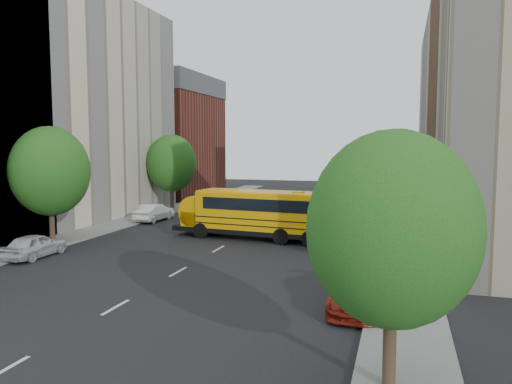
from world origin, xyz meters
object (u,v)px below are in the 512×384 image
at_px(street_tree_5, 400,163).
at_px(parked_car_0, 35,246).
at_px(street_tree_4, 400,163).
at_px(parked_car_1, 154,212).
at_px(parked_car_5, 387,195).
at_px(parked_car_3, 358,290).
at_px(safari_truck, 317,212).
at_px(street_tree_2, 172,163).
at_px(street_tree_3, 393,229).
at_px(school_bus, 257,212).
at_px(street_tree_1, 50,171).
at_px(parked_car_4, 371,216).

xyz_separation_m(street_tree_5, parked_car_0, (-20.60, -33.33, -3.98)).
relative_size(street_tree_4, parked_car_1, 1.75).
relative_size(street_tree_4, parked_car_5, 1.78).
xyz_separation_m(street_tree_5, parked_car_3, (-1.40, -37.24, -3.94)).
relative_size(safari_truck, parked_car_1, 1.51).
bearing_deg(street_tree_2, street_tree_3, -55.49).
bearing_deg(safari_truck, street_tree_2, 137.00).
height_order(street_tree_4, school_bus, street_tree_4).
relative_size(street_tree_2, parked_car_1, 1.66).
bearing_deg(street_tree_1, safari_truck, 33.29).
height_order(street_tree_2, street_tree_5, street_tree_2).
bearing_deg(parked_car_4, safari_truck, -130.12).
relative_size(street_tree_2, safari_truck, 1.10).
bearing_deg(street_tree_3, school_bus, 115.65).
bearing_deg(school_bus, parked_car_0, -133.40).
bearing_deg(parked_car_0, street_tree_2, -87.00).
xyz_separation_m(safari_truck, parked_car_5, (4.66, 22.40, -0.75)).
height_order(street_tree_2, safari_truck, street_tree_2).
distance_m(parked_car_4, parked_car_5, 17.59).
xyz_separation_m(street_tree_3, school_bus, (-9.62, 20.03, -2.49)).
relative_size(street_tree_2, parked_car_0, 1.80).
bearing_deg(parked_car_0, street_tree_1, -67.95).
bearing_deg(parked_car_1, parked_car_4, -167.11).
bearing_deg(parked_car_4, parked_car_5, 85.94).
distance_m(street_tree_2, street_tree_4, 22.00).
relative_size(street_tree_4, school_bus, 0.64).
distance_m(street_tree_1, street_tree_5, 37.20).
bearing_deg(parked_car_5, street_tree_2, -144.07).
xyz_separation_m(street_tree_2, school_bus, (12.38, -11.97, -2.87)).
bearing_deg(street_tree_5, school_bus, -111.87).
bearing_deg(parked_car_0, parked_car_5, -118.70).
distance_m(street_tree_2, street_tree_5, 25.06).
relative_size(parked_car_3, parked_car_4, 1.34).
height_order(safari_truck, parked_car_4, safari_truck).
xyz_separation_m(street_tree_4, parked_car_0, (-20.60, -21.33, -4.35)).
distance_m(safari_truck, parked_car_5, 22.89).
height_order(street_tree_2, parked_car_5, street_tree_2).
distance_m(street_tree_5, parked_car_5, 5.08).
relative_size(street_tree_4, parked_car_4, 2.06).
distance_m(street_tree_1, street_tree_3, 26.08).
relative_size(street_tree_3, school_bus, 0.56).
height_order(safari_truck, parked_car_1, safari_truck).
bearing_deg(parked_car_4, street_tree_4, 49.47).
bearing_deg(street_tree_1, parked_car_5, 57.92).
xyz_separation_m(street_tree_1, parked_car_3, (20.60, -7.24, -4.19)).
distance_m(street_tree_1, parked_car_4, 25.38).
bearing_deg(street_tree_3, street_tree_1, 147.53).
bearing_deg(parked_car_4, street_tree_1, -143.78).
bearing_deg(parked_car_0, parked_car_3, 167.73).
xyz_separation_m(street_tree_4, parked_car_4, (-2.20, -2.71, -4.41)).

